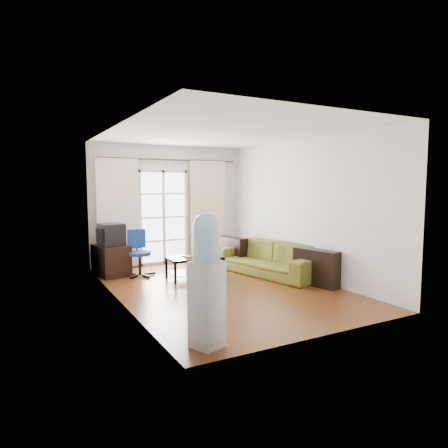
{
  "coord_description": "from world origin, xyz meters",
  "views": [
    {
      "loc": [
        -3.26,
        -6.12,
        1.81
      ],
      "look_at": [
        0.24,
        0.35,
        1.09
      ],
      "focal_mm": 32.0,
      "sensor_mm": 36.0,
      "label": 1
    }
  ],
  "objects_px": {
    "water_cooler": "(207,278)",
    "coffee_table": "(195,264)",
    "sofa": "(269,258)",
    "tv_stand": "(111,260)",
    "task_chair": "(139,262)",
    "crt_tv": "(110,234)"
  },
  "relations": [
    {
      "from": "sofa",
      "to": "task_chair",
      "type": "xyz_separation_m",
      "value": [
        -2.32,
        1.15,
        -0.06
      ]
    },
    {
      "from": "tv_stand",
      "to": "task_chair",
      "type": "bearing_deg",
      "value": -44.25
    },
    {
      "from": "sofa",
      "to": "water_cooler",
      "type": "xyz_separation_m",
      "value": [
        -2.68,
        -2.65,
        0.46
      ]
    },
    {
      "from": "coffee_table",
      "to": "water_cooler",
      "type": "bearing_deg",
      "value": -111.92
    },
    {
      "from": "sofa",
      "to": "tv_stand",
      "type": "distance_m",
      "value": 3.18
    },
    {
      "from": "sofa",
      "to": "coffee_table",
      "type": "relative_size",
      "value": 2.26
    },
    {
      "from": "sofa",
      "to": "crt_tv",
      "type": "height_order",
      "value": "crt_tv"
    },
    {
      "from": "coffee_table",
      "to": "tv_stand",
      "type": "height_order",
      "value": "tv_stand"
    },
    {
      "from": "sofa",
      "to": "task_chair",
      "type": "distance_m",
      "value": 2.59
    },
    {
      "from": "water_cooler",
      "to": "coffee_table",
      "type": "bearing_deg",
      "value": 46.09
    },
    {
      "from": "coffee_table",
      "to": "tv_stand",
      "type": "distance_m",
      "value": 1.73
    },
    {
      "from": "coffee_table",
      "to": "task_chair",
      "type": "xyz_separation_m",
      "value": [
        -0.89,
        0.71,
        -0.0
      ]
    },
    {
      "from": "coffee_table",
      "to": "water_cooler",
      "type": "relative_size",
      "value": 0.71
    },
    {
      "from": "task_chair",
      "to": "water_cooler",
      "type": "distance_m",
      "value": 3.86
    },
    {
      "from": "crt_tv",
      "to": "task_chair",
      "type": "height_order",
      "value": "crt_tv"
    },
    {
      "from": "coffee_table",
      "to": "crt_tv",
      "type": "height_order",
      "value": "crt_tv"
    },
    {
      "from": "crt_tv",
      "to": "task_chair",
      "type": "bearing_deg",
      "value": -47.2
    },
    {
      "from": "sofa",
      "to": "coffee_table",
      "type": "xyz_separation_m",
      "value": [
        -1.43,
        0.44,
        -0.06
      ]
    },
    {
      "from": "crt_tv",
      "to": "coffee_table",
      "type": "bearing_deg",
      "value": -47.6
    },
    {
      "from": "sofa",
      "to": "task_chair",
      "type": "relative_size",
      "value": 2.63
    },
    {
      "from": "tv_stand",
      "to": "crt_tv",
      "type": "distance_m",
      "value": 0.52
    },
    {
      "from": "sofa",
      "to": "task_chair",
      "type": "height_order",
      "value": "task_chair"
    }
  ]
}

